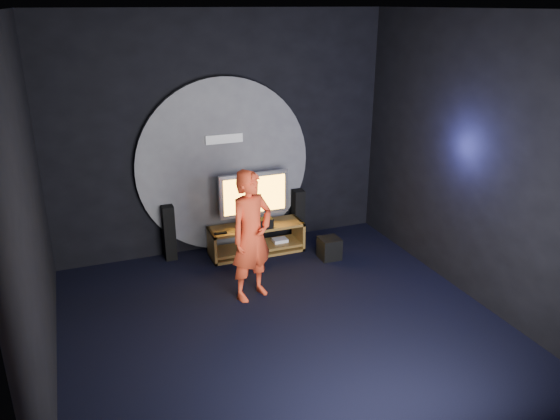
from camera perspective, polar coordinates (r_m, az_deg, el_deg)
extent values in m
plane|color=black|center=(6.53, 0.55, -12.14)|extent=(5.00, 5.00, 0.00)
cube|color=black|center=(8.06, -6.07, 7.78)|extent=(5.00, 0.04, 3.50)
cube|color=black|center=(3.76, 15.10, -8.71)|extent=(5.00, 0.04, 3.50)
cube|color=black|center=(5.41, -24.78, -0.65)|extent=(0.04, 5.00, 3.50)
cube|color=black|center=(7.05, 19.89, 4.75)|extent=(0.04, 5.00, 3.50)
cube|color=black|center=(5.48, 0.68, 20.31)|extent=(5.00, 5.00, 0.01)
cylinder|color=#515156|center=(8.12, -5.85, 4.61)|extent=(2.60, 0.08, 2.60)
cube|color=white|center=(7.96, -5.85, 7.41)|extent=(0.55, 0.03, 0.13)
cube|color=olive|center=(8.15, -2.50, -1.73)|extent=(1.41, 0.45, 0.04)
cube|color=olive|center=(8.28, -2.47, -3.84)|extent=(1.37, 0.42, 0.04)
cube|color=olive|center=(8.05, -7.12, -3.75)|extent=(0.04, 0.45, 0.45)
cube|color=olive|center=(8.45, 1.93, -2.37)|extent=(0.04, 0.45, 0.45)
cube|color=olive|center=(8.21, -2.48, -2.80)|extent=(0.03, 0.40, 0.29)
cube|color=olive|center=(8.31, -2.46, -4.34)|extent=(1.41, 0.45, 0.04)
cube|color=white|center=(8.38, -0.01, -3.17)|extent=(0.22, 0.16, 0.05)
cube|color=#AEADB4|center=(8.19, -2.67, -1.30)|extent=(0.36, 0.22, 0.04)
cylinder|color=#AEADB4|center=(8.17, -2.67, -0.84)|extent=(0.07, 0.07, 0.10)
cube|color=#AEADB4|center=(8.03, -2.72, 1.66)|extent=(1.06, 0.06, 0.66)
cube|color=orange|center=(8.00, -2.64, 1.58)|extent=(0.94, 0.01, 0.54)
cube|color=black|center=(7.98, -2.18, -1.48)|extent=(0.40, 0.15, 0.15)
cube|color=black|center=(7.88, -6.22, -2.42)|extent=(0.18, 0.05, 0.02)
cube|color=black|center=(8.13, -11.51, -2.33)|extent=(0.17, 0.18, 0.83)
cube|color=black|center=(8.61, 1.90, -0.54)|extent=(0.17, 0.18, 0.83)
cube|color=black|center=(8.11, 5.19, -4.00)|extent=(0.29, 0.29, 0.32)
imported|color=#E6401F|center=(6.79, -3.01, -2.71)|extent=(0.72, 0.60, 1.69)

